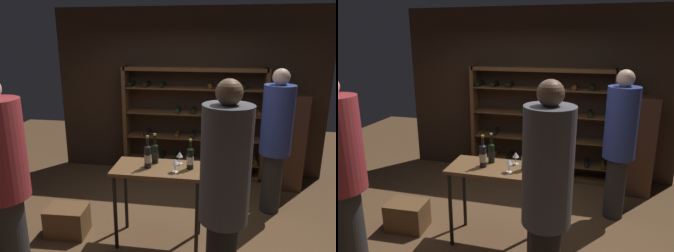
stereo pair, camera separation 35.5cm
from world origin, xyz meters
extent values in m
plane|color=brown|center=(0.00, 0.00, 0.00)|extent=(9.98, 9.98, 0.00)
cube|color=#332319|center=(0.00, 1.99, 1.42)|extent=(4.61, 0.10, 2.85)
cube|color=brown|center=(-1.05, 1.78, 0.94)|extent=(0.06, 0.32, 1.89)
cube|color=brown|center=(1.28, 1.78, 0.94)|extent=(0.06, 0.32, 1.89)
cube|color=brown|center=(0.12, 1.78, 1.86)|extent=(2.32, 0.32, 0.06)
cube|color=brown|center=(0.12, 1.78, 0.03)|extent=(2.32, 0.32, 0.06)
cube|color=brown|center=(0.12, 1.78, 0.28)|extent=(2.24, 0.32, 0.02)
cylinder|color=#4C3314|center=(-0.68, 1.78, 0.33)|extent=(0.08, 0.30, 0.08)
cylinder|color=black|center=(-0.42, 1.78, 0.33)|extent=(0.08, 0.30, 0.08)
cylinder|color=black|center=(-0.15, 1.78, 0.33)|extent=(0.08, 0.30, 0.08)
cylinder|color=black|center=(0.12, 1.78, 0.33)|extent=(0.08, 0.30, 0.08)
cylinder|color=black|center=(0.38, 1.78, 0.33)|extent=(0.08, 0.30, 0.08)
cylinder|color=black|center=(0.65, 1.78, 0.33)|extent=(0.08, 0.30, 0.08)
cylinder|color=black|center=(0.91, 1.78, 0.33)|extent=(0.08, 0.30, 0.08)
cylinder|color=#4C3314|center=(1.18, 1.78, 0.33)|extent=(0.08, 0.30, 0.08)
cube|color=brown|center=(0.12, 1.78, 0.70)|extent=(2.24, 0.32, 0.02)
cylinder|color=black|center=(-0.68, 1.78, 0.75)|extent=(0.08, 0.30, 0.08)
cylinder|color=#4C3314|center=(-0.15, 1.78, 0.75)|extent=(0.08, 0.30, 0.08)
cylinder|color=black|center=(0.12, 1.78, 0.75)|extent=(0.08, 0.30, 0.08)
cylinder|color=black|center=(0.38, 1.78, 0.75)|extent=(0.08, 0.30, 0.08)
cylinder|color=black|center=(0.65, 1.78, 0.75)|extent=(0.08, 0.30, 0.08)
cube|color=brown|center=(0.12, 1.78, 1.12)|extent=(2.24, 0.32, 0.02)
cylinder|color=black|center=(-0.15, 1.78, 1.18)|extent=(0.08, 0.30, 0.08)
cylinder|color=black|center=(0.12, 1.78, 1.18)|extent=(0.08, 0.30, 0.08)
cylinder|color=#4C3314|center=(0.38, 1.78, 1.18)|extent=(0.08, 0.30, 0.08)
cylinder|color=black|center=(0.65, 1.78, 1.18)|extent=(0.08, 0.30, 0.08)
cylinder|color=black|center=(0.91, 1.78, 1.18)|extent=(0.08, 0.30, 0.08)
cylinder|color=#4C3314|center=(1.18, 1.78, 1.18)|extent=(0.08, 0.30, 0.08)
cube|color=brown|center=(0.12, 1.78, 1.54)|extent=(2.24, 0.32, 0.02)
cylinder|color=black|center=(-0.95, 1.78, 1.60)|extent=(0.08, 0.30, 0.08)
cylinder|color=black|center=(-0.68, 1.78, 1.60)|extent=(0.08, 0.30, 0.08)
cylinder|color=black|center=(-0.42, 1.78, 1.60)|extent=(0.08, 0.30, 0.08)
cylinder|color=#4C3314|center=(0.38, 1.78, 1.60)|extent=(0.08, 0.30, 0.08)
cylinder|color=#4C3314|center=(0.65, 1.78, 1.60)|extent=(0.08, 0.30, 0.08)
cylinder|color=black|center=(0.91, 1.78, 1.60)|extent=(0.08, 0.30, 0.08)
cube|color=brown|center=(-0.11, -0.19, 0.93)|extent=(1.01, 0.52, 0.04)
cylinder|color=black|center=(-0.57, -0.40, 0.45)|extent=(0.04, 0.04, 0.91)
cylinder|color=black|center=(0.35, -0.40, 0.45)|extent=(0.04, 0.04, 0.91)
cylinder|color=black|center=(-0.57, 0.02, 0.45)|extent=(0.04, 0.04, 0.91)
cylinder|color=black|center=(0.35, 0.02, 0.45)|extent=(0.04, 0.04, 0.91)
cylinder|color=#2C2C2C|center=(-1.46, -0.97, 0.44)|extent=(0.31, 0.31, 0.88)
cylinder|color=#4C4C51|center=(0.60, -1.07, 1.38)|extent=(0.40, 0.40, 0.97)
sphere|color=brown|center=(0.60, -1.07, 1.96)|extent=(0.21, 0.21, 0.21)
cube|color=maroon|center=(0.43, -0.95, 1.49)|extent=(0.04, 0.05, 0.54)
cylinder|color=#262626|center=(1.29, 0.74, 0.43)|extent=(0.26, 0.26, 0.85)
cylinder|color=#2D3D8C|center=(1.29, 0.74, 1.31)|extent=(0.40, 0.40, 0.92)
sphere|color=beige|center=(1.29, 0.74, 1.87)|extent=(0.22, 0.22, 0.22)
cube|color=maroon|center=(1.49, 0.78, 1.42)|extent=(0.02, 0.05, 0.52)
cube|color=brown|center=(-1.25, -0.23, 0.18)|extent=(0.50, 0.36, 0.36)
cube|color=#4C2D1E|center=(1.64, 1.53, 0.76)|extent=(0.44, 0.36, 1.52)
cylinder|color=black|center=(-0.22, -0.22, 1.07)|extent=(0.08, 0.08, 0.25)
cone|color=black|center=(-0.22, -0.22, 1.20)|extent=(0.08, 0.08, 0.03)
cylinder|color=black|center=(-0.22, -0.22, 1.26)|extent=(0.03, 0.03, 0.08)
cylinder|color=#B7932D|center=(-0.22, -0.22, 1.31)|extent=(0.03, 0.03, 0.02)
cylinder|color=#C6B28C|center=(-0.22, -0.22, 1.06)|extent=(0.08, 0.08, 0.09)
cylinder|color=black|center=(0.24, -0.18, 1.06)|extent=(0.08, 0.08, 0.23)
cone|color=black|center=(0.24, -0.18, 1.19)|extent=(0.08, 0.08, 0.03)
cylinder|color=black|center=(0.24, -0.18, 1.24)|extent=(0.03, 0.03, 0.07)
cylinder|color=#B7932D|center=(0.24, -0.18, 1.28)|extent=(0.03, 0.03, 0.02)
cylinder|color=silver|center=(0.24, -0.18, 1.05)|extent=(0.08, 0.08, 0.09)
cylinder|color=black|center=(-0.17, -0.07, 1.05)|extent=(0.08, 0.08, 0.21)
cone|color=black|center=(-0.17, -0.07, 1.17)|extent=(0.08, 0.08, 0.03)
cylinder|color=black|center=(-0.17, -0.07, 1.23)|extent=(0.03, 0.03, 0.10)
cylinder|color=#B7932D|center=(-0.17, -0.07, 1.29)|extent=(0.03, 0.03, 0.02)
cylinder|color=black|center=(-0.17, -0.07, 1.04)|extent=(0.08, 0.08, 0.08)
cylinder|color=silver|center=(0.11, -0.05, 0.95)|extent=(0.07, 0.07, 0.00)
cylinder|color=silver|center=(0.11, -0.05, 0.99)|extent=(0.01, 0.01, 0.08)
cone|color=silver|center=(0.11, -0.05, 1.06)|extent=(0.07, 0.07, 0.06)
cylinder|color=#590A14|center=(0.11, -0.05, 1.05)|extent=(0.04, 0.04, 0.02)
cylinder|color=silver|center=(0.09, -0.29, 0.95)|extent=(0.07, 0.07, 0.00)
cylinder|color=silver|center=(0.09, -0.29, 1.00)|extent=(0.01, 0.01, 0.09)
cone|color=silver|center=(0.09, -0.29, 1.07)|extent=(0.08, 0.08, 0.06)
cylinder|color=#590A14|center=(0.09, -0.29, 1.06)|extent=(0.05, 0.05, 0.02)
camera|label=1|loc=(0.52, -3.44, 2.34)|focal=33.99mm
camera|label=2|loc=(0.86, -3.37, 2.34)|focal=33.99mm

